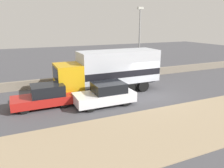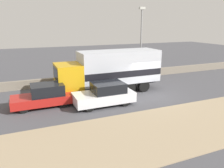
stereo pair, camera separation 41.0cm
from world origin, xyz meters
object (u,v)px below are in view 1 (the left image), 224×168
(car_hatchback, at_px, (106,94))
(box_truck, at_px, (111,70))
(street_lamp, at_px, (139,39))
(car_sedan_second, at_px, (45,96))

(car_hatchback, bearing_deg, box_truck, -121.04)
(street_lamp, distance_m, car_sedan_second, 11.13)
(box_truck, xyz_separation_m, car_hatchback, (-1.55, -2.57, -1.10))
(street_lamp, distance_m, box_truck, 5.69)
(street_lamp, height_order, box_truck, street_lamp)
(street_lamp, relative_size, box_truck, 0.83)
(box_truck, height_order, car_hatchback, box_truck)
(street_lamp, xyz_separation_m, car_sedan_second, (-9.79, -4.15, -3.30))
(street_lamp, relative_size, car_hatchback, 1.68)
(box_truck, bearing_deg, car_sedan_second, 12.59)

